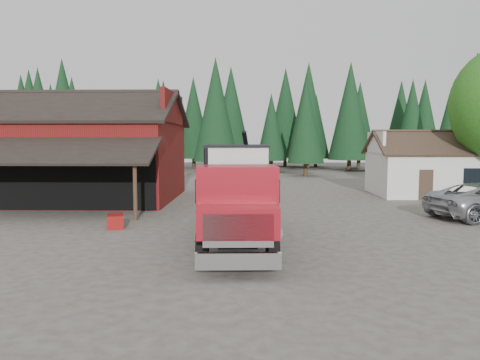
{
  "coord_description": "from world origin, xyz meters",
  "views": [
    {
      "loc": [
        0.08,
        -20.57,
        3.97
      ],
      "look_at": [
        -0.5,
        4.26,
        1.8
      ],
      "focal_mm": 35.0,
      "sensor_mm": 36.0,
      "label": 1
    }
  ],
  "objects": [
    {
      "name": "farmhouse",
      "position": [
        13.0,
        13.0,
        1.67
      ],
      "size": [
        8.6,
        6.42,
        4.65
      ],
      "color": "silver",
      "rests_on": "ground"
    },
    {
      "name": "feed_truck",
      "position": [
        -0.46,
        -2.97,
        2.03
      ],
      "size": [
        3.15,
        9.71,
        4.34
      ],
      "rotation": [
        0.0,
        0.0,
        0.04
      ],
      "color": "black",
      "rests_on": "ground"
    },
    {
      "name": "near_pine_c",
      "position": [
        22.0,
        26.0,
        6.89
      ],
      "size": [
        4.84,
        4.84,
        12.4
      ],
      "color": "#382619",
      "rests_on": "ground"
    },
    {
      "name": "near_pine_b",
      "position": [
        6.0,
        30.0,
        5.89
      ],
      "size": [
        3.96,
        3.96,
        10.4
      ],
      "color": "#382619",
      "rests_on": "ground"
    },
    {
      "name": "ground",
      "position": [
        0.0,
        0.0,
        0.0
      ],
      "size": [
        120.0,
        120.0,
        0.0
      ],
      "primitive_type": "plane",
      "color": "#4A433A",
      "rests_on": "ground"
    },
    {
      "name": "red_barn",
      "position": [
        -11.0,
        9.9,
        2.69
      ],
      "size": [
        12.8,
        13.63,
        7.18
      ],
      "color": "maroon",
      "rests_on": "ground"
    },
    {
      "name": "equip_box",
      "position": [
        -6.0,
        0.03,
        0.3
      ],
      "size": [
        0.98,
        1.25,
        0.6
      ],
      "primitive_type": "cube",
      "rotation": [
        0.0,
        0.0,
        0.28
      ],
      "color": "maroon",
      "rests_on": "ground"
    },
    {
      "name": "near_pine_a",
      "position": [
        -22.0,
        28.0,
        6.39
      ],
      "size": [
        4.4,
        4.4,
        11.4
      ],
      "color": "#382619",
      "rests_on": "ground"
    },
    {
      "name": "near_pine_d",
      "position": [
        -4.0,
        34.0,
        7.39
      ],
      "size": [
        5.28,
        5.28,
        13.4
      ],
      "color": "#382619",
      "rests_on": "ground"
    },
    {
      "name": "conifer_backdrop",
      "position": [
        0.0,
        42.0,
        0.0
      ],
      "size": [
        76.0,
        16.0,
        16.0
      ],
      "primitive_type": null,
      "color": "black",
      "rests_on": "ground"
    }
  ]
}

